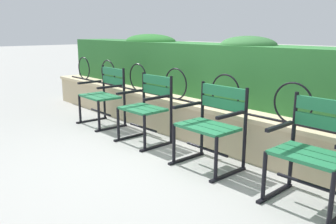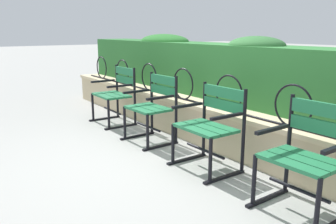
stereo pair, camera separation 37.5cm
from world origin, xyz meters
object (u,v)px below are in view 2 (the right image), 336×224
park_chair_leftmost (116,93)px  park_chair_rightmost (307,155)px  park_chair_centre_left (153,106)px  park_chair_centre_right (211,124)px

park_chair_leftmost → park_chair_rightmost: size_ratio=0.98×
park_chair_centre_left → park_chair_centre_right: size_ratio=1.00×
park_chair_centre_right → park_chair_rightmost: park_chair_rightmost is taller
park_chair_centre_left → park_chair_rightmost: park_chair_rightmost is taller
park_chair_leftmost → park_chair_centre_right: size_ratio=1.01×
park_chair_leftmost → park_chair_rightmost: park_chair_rightmost is taller
park_chair_centre_left → park_chair_rightmost: size_ratio=0.97×
park_chair_centre_left → park_chair_centre_right: bearing=-0.3°
park_chair_rightmost → park_chair_centre_left: bearing=179.8°
park_chair_centre_right → park_chair_leftmost: bearing=179.0°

